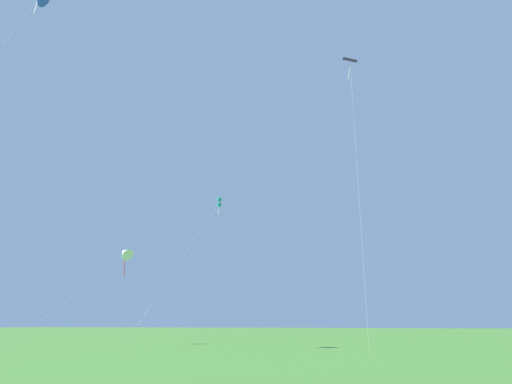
{
  "coord_description": "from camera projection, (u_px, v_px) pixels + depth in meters",
  "views": [
    {
      "loc": [
        2.48,
        -4.81,
        1.68
      ],
      "look_at": [
        -7.48,
        25.29,
        11.78
      ],
      "focal_mm": 29.17,
      "sensor_mm": 36.0,
      "label": 1
    }
  ],
  "objects": [
    {
      "name": "kite_black_large",
      "position": [
        351.0,
        76.0,
        34.09
      ],
      "size": [
        1.23,
        4.66,
        23.35
      ],
      "color": "black",
      "rests_on": "ground_plane"
    },
    {
      "name": "kite_white_distant",
      "position": [
        125.0,
        253.0,
        37.24
      ],
      "size": [
        2.75,
        10.02,
        8.52
      ],
      "color": "white",
      "rests_on": "ground_plane"
    },
    {
      "name": "kite_teal_box",
      "position": [
        218.0,
        204.0,
        51.75
      ],
      "size": [
        3.9,
        12.11,
        16.85
      ],
      "color": "teal",
      "rests_on": "ground_plane"
    }
  ]
}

